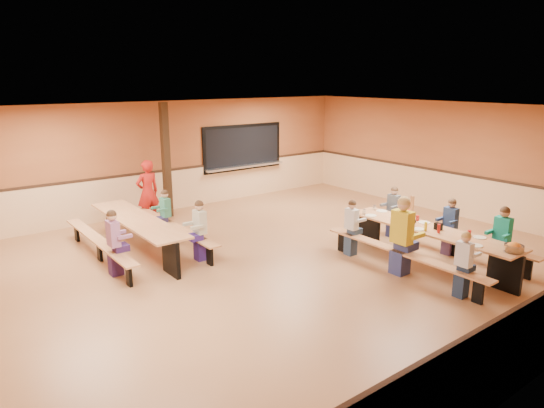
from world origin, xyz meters
TOP-DOWN VIEW (x-y plane):
  - ground at (0.00, 0.00)m, footprint 12.00×12.00m
  - room_envelope at (0.00, 0.00)m, footprint 12.04×10.04m
  - kitchen_pass_through at (2.60, 4.96)m, footprint 2.78×0.28m
  - structural_post at (-0.20, 4.40)m, footprint 0.18×0.18m
  - cafeteria_table_main at (2.34, -1.89)m, footprint 1.91×3.70m
  - cafeteria_table_second at (-1.94, 2.25)m, footprint 1.91×3.70m
  - seated_child_white_left at (1.52, -3.13)m, footprint 0.33×0.27m
  - seated_adult_yellow at (1.52, -1.86)m, footprint 0.50×0.41m
  - seated_child_grey_left at (1.52, -0.59)m, footprint 0.35×0.28m
  - seated_child_teal_right at (3.17, -2.91)m, footprint 0.39×0.32m
  - seated_child_navy_right at (3.17, -1.82)m, footprint 0.36×0.29m
  - seated_child_char_right at (3.17, -0.34)m, footprint 0.35×0.29m
  - seated_child_purple_sec at (-2.76, 1.34)m, footprint 0.38×0.31m
  - seated_child_green_sec at (-1.11, 2.63)m, footprint 0.34×0.28m
  - seated_child_tan_sec at (-1.11, 1.05)m, footprint 0.38×0.31m
  - standing_woman at (-0.92, 4.03)m, footprint 0.63×0.44m
  - punch_pitcher at (2.46, -1.25)m, footprint 0.16×0.16m
  - chip_bowl at (2.34, -3.54)m, footprint 0.32×0.32m
  - napkin_dispenser at (2.41, -2.03)m, footprint 0.10×0.14m
  - condiment_mustard at (2.15, -1.92)m, footprint 0.06×0.06m
  - condiment_ketchup at (2.24, -2.15)m, footprint 0.06×0.06m
  - table_paddle at (2.37, -1.42)m, footprint 0.16×0.16m
  - place_settings at (2.34, -1.89)m, footprint 0.65×3.30m

SIDE VIEW (x-z plane):
  - ground at x=0.00m, z-range 0.00..0.00m
  - cafeteria_table_main at x=2.34m, z-range 0.16..0.90m
  - cafeteria_table_second at x=-1.94m, z-range 0.16..0.90m
  - seated_child_white_left at x=1.52m, z-range 0.00..1.13m
  - seated_child_green_sec at x=-1.11m, z-range 0.00..1.15m
  - seated_child_grey_left at x=1.52m, z-range 0.00..1.16m
  - seated_child_char_right at x=3.17m, z-range 0.00..1.17m
  - seated_child_navy_right at x=3.17m, z-range 0.00..1.18m
  - seated_child_tan_sec at x=-1.11m, z-range 0.00..1.22m
  - seated_child_purple_sec at x=-2.76m, z-range 0.00..1.24m
  - seated_child_teal_right at x=3.17m, z-range 0.00..1.24m
  - room_envelope at x=0.00m, z-range -0.82..2.20m
  - seated_adult_yellow at x=1.52m, z-range 0.00..1.47m
  - place_settings at x=2.34m, z-range 0.74..0.85m
  - napkin_dispenser at x=2.41m, z-range 0.74..0.87m
  - chip_bowl at x=2.34m, z-range 0.74..0.89m
  - standing_woman at x=-0.92m, z-range 0.00..1.64m
  - condiment_mustard at x=2.15m, z-range 0.74..0.91m
  - condiment_ketchup at x=2.24m, z-range 0.74..0.91m
  - punch_pitcher at x=2.46m, z-range 0.74..0.96m
  - table_paddle at x=2.37m, z-range 0.60..1.16m
  - kitchen_pass_through at x=2.60m, z-range 0.80..2.18m
  - structural_post at x=-0.20m, z-range 0.00..3.00m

